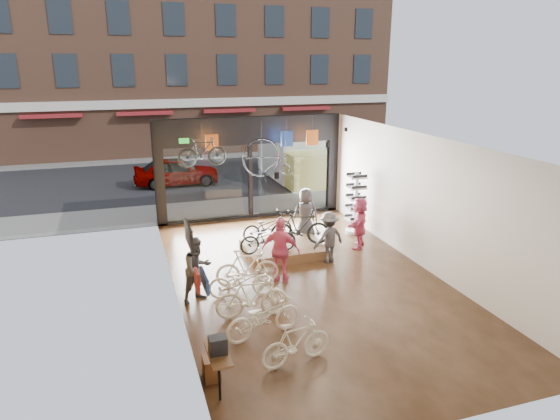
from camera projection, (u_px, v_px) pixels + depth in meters
name	position (u px, v px, depth m)	size (l,w,h in m)	color
ground_plane	(307.00, 280.00, 13.64)	(7.00, 12.00, 0.04)	black
ceiling	(309.00, 140.00, 12.54)	(7.00, 12.00, 0.04)	black
wall_left	(172.00, 226.00, 12.05)	(0.04, 12.00, 3.80)	olive
wall_right	(424.00, 202.00, 14.12)	(0.04, 12.00, 3.80)	beige
wall_back	(449.00, 323.00, 7.60)	(7.00, 0.04, 3.80)	beige
storefront	(250.00, 168.00, 18.56)	(7.00, 0.26, 3.80)	black
exit_sign	(184.00, 141.00, 17.41)	(0.35, 0.06, 0.18)	#198C26
street_road	(209.00, 170.00, 27.31)	(30.00, 18.00, 0.02)	black
sidewalk_near	(243.00, 207.00, 20.18)	(30.00, 2.40, 0.12)	slate
sidewalk_far	(198.00, 156.00, 30.94)	(30.00, 2.00, 0.12)	slate
opposite_building	(186.00, 40.00, 31.22)	(26.00, 5.00, 14.00)	brown
street_car	(176.00, 171.00, 23.76)	(1.60, 3.98, 1.36)	gray
box_truck	(296.00, 156.00, 24.37)	(2.10, 6.31, 2.49)	silver
floor_bike_1	(296.00, 343.00, 9.73)	(0.43, 1.52, 0.92)	silver
floor_bike_2	(263.00, 317.00, 10.69)	(0.62, 1.77, 0.93)	silver
floor_bike_3	(252.00, 297.00, 11.48)	(0.49, 1.72, 1.03)	silver
floor_bike_4	(241.00, 281.00, 12.51)	(0.58, 1.66, 0.87)	silver
floor_bike_5	(247.00, 267.00, 13.15)	(0.48, 1.68, 1.01)	silver
display_platform	(284.00, 249.00, 15.39)	(2.40, 1.80, 0.30)	brown
display_bike_left	(268.00, 238.00, 14.61)	(0.59, 1.70, 0.89)	black
display_bike_mid	(300.00, 227.00, 15.22)	(0.52, 1.82, 1.10)	black
display_bike_right	(268.00, 226.00, 15.66)	(0.58, 1.67, 0.88)	black
customer_1	(198.00, 269.00, 12.21)	(0.81, 0.63, 1.67)	#3F3F44
customer_2	(281.00, 250.00, 13.25)	(1.05, 0.44, 1.80)	#CC4C72
customer_3	(329.00, 237.00, 14.59)	(1.00, 0.57, 1.54)	#3F3F44
customer_4	(305.00, 214.00, 16.41)	(0.86, 0.56, 1.76)	#3F3F44
customer_5	(359.00, 223.00, 15.76)	(1.52, 0.48, 1.64)	#CC4C72
sunglasses_rack	(355.00, 203.00, 17.03)	(0.62, 0.51, 2.12)	white
wall_merch	(203.00, 315.00, 9.08)	(0.40, 2.40, 2.60)	navy
penny_farthing	(269.00, 159.00, 17.15)	(1.66, 0.06, 1.33)	black
hung_bike	(202.00, 152.00, 16.02)	(0.45, 1.58, 0.95)	black
jersey_left	(212.00, 142.00, 17.05)	(0.45, 0.03, 0.55)	#CC5919
jersey_mid	(287.00, 139.00, 17.84)	(0.45, 0.03, 0.55)	#1E3F99
jersey_right	(312.00, 138.00, 18.13)	(0.45, 0.03, 0.55)	#CC5919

